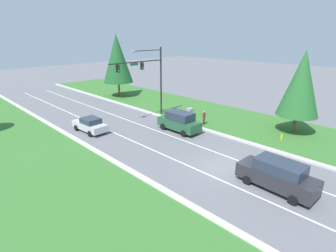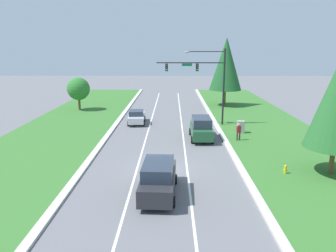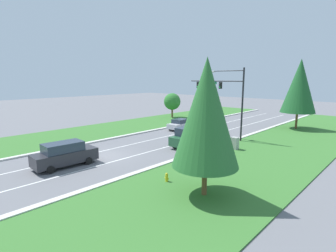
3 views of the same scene
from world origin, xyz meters
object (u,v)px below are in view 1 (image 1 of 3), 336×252
(charcoal_suv, at_px, (277,175))
(conifer_far_right_tree, at_px, (301,84))
(fire_hydrant, at_px, (282,138))
(conifer_near_right_tree, at_px, (117,59))
(forest_suv, at_px, (179,121))
(utility_cabinet, at_px, (190,113))
(silver_sedan, at_px, (90,125))
(traffic_signal_mast, at_px, (148,73))
(pedestrian, at_px, (204,117))

(charcoal_suv, xyz_separation_m, conifer_far_right_tree, (11.70, 3.32, 4.16))
(fire_hydrant, bearing_deg, charcoal_suv, -159.24)
(conifer_near_right_tree, bearing_deg, conifer_far_right_tree, -83.47)
(forest_suv, xyz_separation_m, utility_cabinet, (4.17, 2.11, -0.42))
(silver_sedan, xyz_separation_m, conifer_near_right_tree, (11.88, 11.79, 5.39))
(conifer_near_right_tree, height_order, conifer_far_right_tree, conifer_near_right_tree)
(utility_cabinet, bearing_deg, forest_suv, -153.15)
(traffic_signal_mast, distance_m, silver_sedan, 9.07)
(traffic_signal_mast, height_order, utility_cabinet, traffic_signal_mast)
(conifer_near_right_tree, distance_m, conifer_far_right_tree, 27.34)
(silver_sedan, bearing_deg, charcoal_suv, -83.04)
(conifer_near_right_tree, bearing_deg, traffic_signal_mast, -108.65)
(forest_suv, distance_m, charcoal_suv, 12.65)
(conifer_near_right_tree, xyz_separation_m, conifer_far_right_tree, (3.11, -27.15, -0.98))
(traffic_signal_mast, height_order, silver_sedan, traffic_signal_mast)
(traffic_signal_mast, relative_size, silver_sedan, 1.92)
(charcoal_suv, bearing_deg, silver_sedan, 102.47)
(pedestrian, bearing_deg, utility_cabinet, -122.68)
(conifer_near_right_tree, bearing_deg, fire_hydrant, -90.07)
(utility_cabinet, bearing_deg, silver_sedan, 158.10)
(utility_cabinet, distance_m, pedestrian, 2.86)
(traffic_signal_mast, distance_m, fire_hydrant, 16.19)
(conifer_near_right_tree, bearing_deg, charcoal_suv, -105.75)
(traffic_signal_mast, xyz_separation_m, conifer_far_right_tree, (7.32, -14.67, -0.37))
(forest_suv, height_order, fire_hydrant, forest_suv)
(utility_cabinet, relative_size, conifer_far_right_tree, 0.16)
(forest_suv, distance_m, fire_hydrant, 10.23)
(pedestrian, bearing_deg, silver_sedan, -52.25)
(forest_suv, height_order, silver_sedan, forest_suv)
(pedestrian, xyz_separation_m, fire_hydrant, (1.60, -8.26, -0.59))
(pedestrian, bearing_deg, conifer_far_right_tree, 102.78)
(utility_cabinet, height_order, conifer_near_right_tree, conifer_near_right_tree)
(conifer_near_right_tree, bearing_deg, silver_sedan, -135.23)
(pedestrian, distance_m, conifer_near_right_tree, 19.74)
(silver_sedan, bearing_deg, fire_hydrant, -55.52)
(traffic_signal_mast, bearing_deg, fire_hydrant, -74.19)
(conifer_near_right_tree, bearing_deg, utility_cabinet, -93.08)
(forest_suv, bearing_deg, silver_sedan, 136.00)
(silver_sedan, relative_size, pedestrian, 2.59)
(charcoal_suv, distance_m, pedestrian, 13.45)
(fire_hydrant, bearing_deg, silver_sedan, 127.52)
(traffic_signal_mast, distance_m, conifer_near_right_tree, 13.18)
(forest_suv, xyz_separation_m, charcoal_suv, (-3.55, -12.14, -0.05))
(charcoal_suv, bearing_deg, utility_cabinet, 64.03)
(pedestrian, height_order, fire_hydrant, pedestrian)
(forest_suv, xyz_separation_m, silver_sedan, (-6.84, 6.54, -0.30))
(charcoal_suv, xyz_separation_m, conifer_near_right_tree, (8.59, 30.47, 5.14))
(traffic_signal_mast, height_order, charcoal_suv, traffic_signal_mast)
(pedestrian, relative_size, fire_hydrant, 2.41)
(traffic_signal_mast, xyz_separation_m, fire_hydrant, (4.18, -14.75, -5.22))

